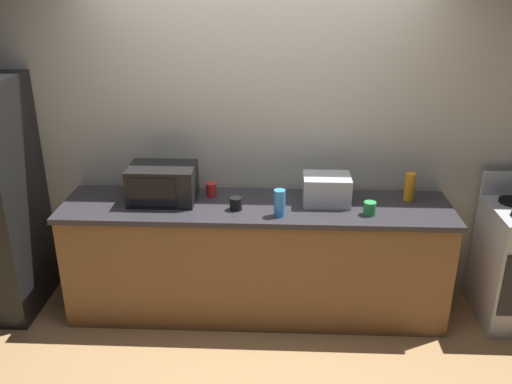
% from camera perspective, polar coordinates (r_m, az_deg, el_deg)
% --- Properties ---
extents(ground_plane, '(8.00, 8.00, 0.00)m').
position_cam_1_polar(ground_plane, '(4.09, -0.26, -15.26)').
color(ground_plane, '#A87F51').
extents(back_wall, '(6.40, 0.10, 2.70)m').
position_cam_1_polar(back_wall, '(4.21, 0.25, 6.55)').
color(back_wall, beige).
rests_on(back_wall, ground_plane).
extents(counter_run, '(2.84, 0.64, 0.90)m').
position_cam_1_polar(counter_run, '(4.17, -0.00, -6.97)').
color(counter_run, brown).
rests_on(counter_run, ground_plane).
extents(microwave, '(0.48, 0.35, 0.27)m').
position_cam_1_polar(microwave, '(4.05, -9.71, 0.88)').
color(microwave, black).
rests_on(microwave, counter_run).
extents(toaster_oven, '(0.34, 0.26, 0.21)m').
position_cam_1_polar(toaster_oven, '(4.00, 7.36, 0.27)').
color(toaster_oven, '#B7BABF').
rests_on(toaster_oven, counter_run).
extents(bottle_spray_cleaner, '(0.08, 0.08, 0.19)m').
position_cam_1_polar(bottle_spray_cleaner, '(3.76, 2.47, -1.15)').
color(bottle_spray_cleaner, '#338CE5').
rests_on(bottle_spray_cleaner, counter_run).
extents(bottle_dish_soap, '(0.08, 0.08, 0.21)m').
position_cam_1_polar(bottle_dish_soap, '(4.18, 15.74, 0.53)').
color(bottle_dish_soap, orange).
rests_on(bottle_dish_soap, counter_run).
extents(mug_red, '(0.08, 0.08, 0.10)m').
position_cam_1_polar(mug_red, '(4.12, -4.68, 0.26)').
color(mug_red, red).
rests_on(mug_red, counter_run).
extents(mug_green, '(0.09, 0.09, 0.09)m').
position_cam_1_polar(mug_green, '(3.88, 11.77, -1.68)').
color(mug_green, '#2D8C47').
rests_on(mug_green, counter_run).
extents(mug_black, '(0.09, 0.09, 0.09)m').
position_cam_1_polar(mug_black, '(3.88, -2.12, -1.22)').
color(mug_black, black).
rests_on(mug_black, counter_run).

